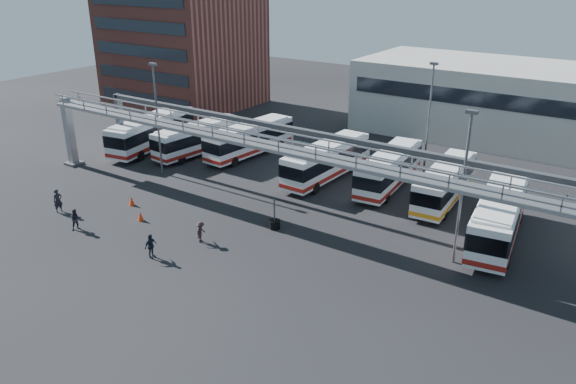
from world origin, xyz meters
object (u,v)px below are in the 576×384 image
Objects in this scene: bus_5 at (389,168)px; tire_stack at (274,223)px; bus_1 at (199,137)px; cone_left at (132,201)px; pedestrian_c at (201,232)px; light_pole_back at (429,113)px; bus_4 at (327,160)px; light_pole_mid at (463,181)px; bus_7 at (499,216)px; bus_6 at (445,182)px; cone_right at (140,216)px; light_pole_left at (157,114)px; pedestrian_b at (76,219)px; pedestrian_a at (58,201)px; pedestrian_d at (151,246)px; bus_2 at (250,138)px; bus_0 at (152,131)px.

bus_5 is 12.80m from tire_stack.
bus_1 is 14.14× the size of cone_left.
pedestrian_c reaches higher than cone_left.
light_pole_back is 6.57× the size of pedestrian_c.
bus_4 is at bearing -17.82° from pedestrian_c.
bus_7 is at bearing 73.15° from light_pole_mid.
bus_6 is 14.12× the size of cone_right.
bus_4 is at bearing 29.28° from light_pole_left.
tire_stack is at bearing -24.72° from bus_1.
light_pole_back is at bearing 50.97° from cone_left.
bus_6 is 28.76m from pedestrian_b.
bus_1 is 30.62m from bus_7.
light_pole_mid is at bearing 12.74° from cone_left.
bus_7 is (10.62, -5.02, 0.15)m from bus_5.
light_pole_mid is 30.25m from bus_1.
pedestrian_a is at bearing -161.70° from bus_7.
pedestrian_d is at bearing -116.93° from tire_stack.
bus_2 reaches higher than tire_stack.
bus_7 is at bearing -33.84° from pedestrian_b.
light_pole_mid is at bearing -51.66° from bus_5.
bus_6 reaches higher than pedestrian_a.
bus_7 is 15.90m from tire_stack.
pedestrian_d is 9.27m from tire_stack.
bus_0 reaches higher than bus_7.
bus_5 is at bearing 170.97° from bus_6.
bus_2 reaches higher than bus_1.
bus_5 is 4.49× the size of tire_stack.
light_pole_mid is 13.96m from tire_stack.
pedestrian_d is (-18.28, -15.47, -1.07)m from bus_7.
bus_0 reaches higher than bus_2.
pedestrian_c is 0.65× the size of tire_stack.
bus_7 is 33.12m from pedestrian_a.
tire_stack is (9.20, 4.68, 0.03)m from cone_right.
light_pole_back reaches higher than pedestrian_a.
bus_0 is at bearing 142.78° from light_pole_left.
tire_stack is at bearing -29.73° from pedestrian_d.
bus_1 is 1.01× the size of bus_6.
bus_6 is (10.66, 0.82, -0.10)m from bus_4.
pedestrian_c is 2.08× the size of cone_right.
bus_6 reaches higher than cone_left.
bus_4 is 0.94× the size of bus_7.
pedestrian_a reaches higher than cone_left.
light_pole_back is 0.97× the size of bus_6.
cone_right is at bearing -160.43° from bus_7.
pedestrian_b is at bearing -156.09° from light_pole_mid.
bus_4 is at bearing 159.48° from bus_7.
light_pole_mid reaches higher than bus_0.
light_pole_left is 0.93× the size of bus_2.
bus_1 is 5.56× the size of pedestrian_a.
bus_4 is (14.37, 1.13, 0.09)m from bus_1.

